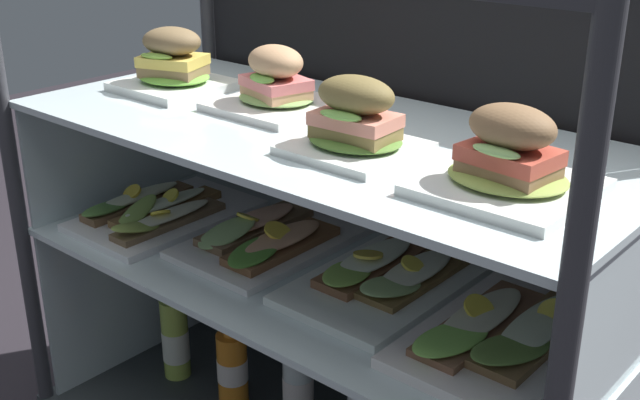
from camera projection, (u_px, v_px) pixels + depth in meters
case_frame at (378, 189)px, 1.44m from camera, size 1.10×0.52×0.96m
riser_lower_tier at (320, 364)px, 1.44m from camera, size 1.04×0.46×0.37m
shelf_lower_glass at (320, 271)px, 1.37m from camera, size 1.06×0.48×0.01m
riser_upper_tier at (320, 203)px, 1.32m from camera, size 1.04×0.46×0.24m
shelf_upper_glass at (320, 131)px, 1.27m from camera, size 1.06×0.48×0.01m
plated_roll_sandwich_far_right at (173, 67)px, 1.48m from camera, size 0.18×0.18×0.12m
plated_roll_sandwich_near_left_corner at (276, 86)px, 1.36m from camera, size 0.19×0.19×0.11m
plated_roll_sandwich_center at (355, 124)px, 1.14m from camera, size 0.17×0.17×0.11m
plated_roll_sandwich_far_left at (509, 163)px, 1.00m from camera, size 0.20×0.20×0.11m
open_sandwich_tray_mid_left at (158, 212)px, 1.54m from camera, size 0.22×0.34×0.06m
open_sandwich_tray_center at (267, 237)px, 1.44m from camera, size 0.22×0.34×0.06m
open_sandwich_tray_mid_right at (386, 276)px, 1.30m from camera, size 0.22×0.34×0.06m
open_sandwich_tray_far_left at (504, 334)px, 1.13m from camera, size 0.22×0.34×0.06m
juice_bottle_back_left at (175, 336)px, 1.69m from camera, size 0.06×0.06×0.24m
juice_bottle_front_fourth at (232, 367)px, 1.60m from camera, size 0.06×0.06×0.21m
juice_bottle_front_right_end at (298, 390)px, 1.53m from camera, size 0.06×0.06×0.21m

